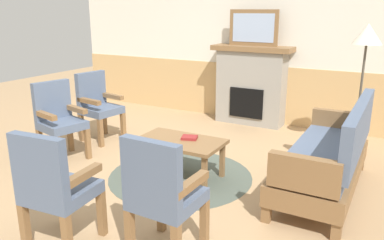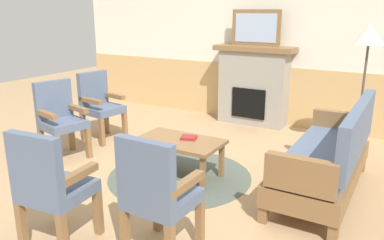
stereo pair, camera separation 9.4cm
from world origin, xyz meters
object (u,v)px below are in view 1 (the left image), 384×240
object	(u,v)px
armchair_front_center	(54,185)
floor_lamp_by_couch	(367,43)
armchair_front_left	(162,192)
couch	(328,157)
framed_picture	(253,28)
armchair_by_window_left	(98,103)
armchair_near_fireplace	(59,117)
book_on_table	(189,138)
fireplace	(251,85)
coffee_table	(180,144)

from	to	relation	value
armchair_front_center	floor_lamp_by_couch	distance (m)	3.91
armchair_front_left	couch	bearing A→B (deg)	62.40
framed_picture	floor_lamp_by_couch	world-z (taller)	framed_picture
armchair_front_left	floor_lamp_by_couch	size ratio (longest dim) A/B	0.58
armchair_by_window_left	armchair_front_left	bearing A→B (deg)	-38.95
armchair_front_left	armchair_front_center	size ratio (longest dim) A/B	1.00
floor_lamp_by_couch	armchair_near_fireplace	bearing A→B (deg)	-149.23
book_on_table	armchair_front_left	bearing A→B (deg)	-68.35
armchair_near_fireplace	floor_lamp_by_couch	distance (m)	3.91
couch	armchair_front_center	xyz separation A→B (m)	(-1.68, -2.02, 0.14)
armchair_by_window_left	armchair_front_center	world-z (taller)	same
book_on_table	floor_lamp_by_couch	bearing A→B (deg)	46.25
fireplace	coffee_table	bearing A→B (deg)	-87.96
fireplace	framed_picture	xyz separation A→B (m)	(0.00, 0.00, 0.91)
coffee_table	armchair_front_left	distance (m)	1.49
fireplace	armchair_near_fireplace	bearing A→B (deg)	-120.11
armchair_by_window_left	armchair_front_left	xyz separation A→B (m)	(2.35, -1.90, 0.00)
armchair_front_center	floor_lamp_by_couch	size ratio (longest dim) A/B	0.58
fireplace	coffee_table	xyz separation A→B (m)	(0.09, -2.43, -0.27)
book_on_table	armchair_near_fireplace	distance (m)	1.74
book_on_table	floor_lamp_by_couch	size ratio (longest dim) A/B	0.10
coffee_table	armchair_by_window_left	size ratio (longest dim) A/B	0.98
armchair_by_window_left	coffee_table	bearing A→B (deg)	-18.20
couch	coffee_table	distance (m)	1.57
armchair_near_fireplace	armchair_by_window_left	bearing A→B (deg)	95.89
armchair_front_left	book_on_table	bearing A→B (deg)	111.65
book_on_table	armchair_near_fireplace	xyz separation A→B (m)	(-1.71, -0.31, 0.08)
book_on_table	armchair_by_window_left	world-z (taller)	armchair_by_window_left
armchair_front_left	coffee_table	bearing A→B (deg)	115.42
armchair_by_window_left	framed_picture	bearing A→B (deg)	48.86
fireplace	armchair_front_left	world-z (taller)	fireplace
couch	fireplace	bearing A→B (deg)	128.14
fireplace	coffee_table	world-z (taller)	fireplace
coffee_table	book_on_table	size ratio (longest dim) A/B	5.62
framed_picture	armchair_near_fireplace	xyz separation A→B (m)	(-1.54, -2.66, -1.02)
book_on_table	floor_lamp_by_couch	xyz separation A→B (m)	(1.56, 1.63, 1.00)
framed_picture	armchair_front_left	bearing A→B (deg)	-79.15
book_on_table	armchair_front_center	bearing A→B (deg)	-97.53
coffee_table	armchair_front_left	xyz separation A→B (m)	(0.63, -1.33, 0.15)
armchair_near_fireplace	armchair_front_left	size ratio (longest dim) A/B	1.00
armchair_by_window_left	armchair_front_center	xyz separation A→B (m)	(1.56, -2.21, 0.00)
armchair_near_fireplace	armchair_by_window_left	distance (m)	0.81
fireplace	couch	size ratio (longest dim) A/B	0.72
armchair_front_left	armchair_front_center	bearing A→B (deg)	-158.54
coffee_table	armchair_front_center	distance (m)	1.66
fireplace	book_on_table	distance (m)	2.36
couch	armchair_near_fireplace	size ratio (longest dim) A/B	1.84
framed_picture	coffee_table	distance (m)	2.70
framed_picture	book_on_table	size ratio (longest dim) A/B	4.68
armchair_front_center	book_on_table	bearing A→B (deg)	82.47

